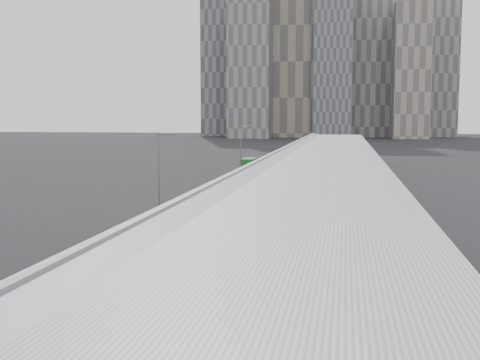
% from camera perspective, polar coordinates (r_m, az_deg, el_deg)
% --- Properties ---
extents(sidewalk, '(10.00, 170.00, 0.12)m').
position_cam_1_polar(sidewalk, '(74.54, 5.09, -2.64)').
color(sidewalk, gray).
rests_on(sidewalk, ground).
extents(lane_line, '(0.12, 160.00, 0.02)m').
position_cam_1_polar(lane_line, '(76.14, -2.81, -2.48)').
color(lane_line, gold).
rests_on(lane_line, ground).
extents(depot, '(12.45, 160.40, 7.20)m').
position_cam_1_polar(depot, '(73.88, 8.20, -0.06)').
color(depot, gray).
rests_on(depot, ground).
extents(skyline, '(145.00, 64.00, 120.00)m').
position_cam_1_polar(skyline, '(345.36, 7.06, 12.55)').
color(skyline, slate).
rests_on(skyline, ground).
extents(bus_0, '(3.70, 12.72, 3.67)m').
position_cam_1_polar(bus_0, '(29.80, -17.58, -13.26)').
color(bus_0, '#92939B').
rests_on(bus_0, ground).
extents(bus_1, '(3.83, 12.91, 3.72)m').
position_cam_1_polar(bus_1, '(41.89, -8.05, -7.40)').
color(bus_1, black).
rests_on(bus_1, ground).
extents(bus_2, '(3.24, 13.37, 3.88)m').
position_cam_1_polar(bus_2, '(53.22, -4.28, -4.40)').
color(bus_2, silver).
rests_on(bus_2, ground).
extents(bus_3, '(3.67, 13.77, 3.98)m').
position_cam_1_polar(bus_3, '(67.11, -1.63, -2.19)').
color(bus_3, slate).
rests_on(bus_3, ground).
extents(bus_4, '(3.56, 12.57, 3.63)m').
position_cam_1_polar(bus_4, '(82.42, 1.23, -0.76)').
color(bus_4, silver).
rests_on(bus_4, ground).
extents(bus_5, '(3.31, 12.65, 3.66)m').
position_cam_1_polar(bus_5, '(97.13, 2.43, 0.27)').
color(bus_5, black).
rests_on(bus_5, ground).
extents(bus_6, '(3.76, 13.09, 3.77)m').
position_cam_1_polar(bus_6, '(107.62, 3.12, 0.85)').
color(bus_6, silver).
rests_on(bus_6, ground).
extents(bus_7, '(3.26, 12.39, 3.58)m').
position_cam_1_polar(bus_7, '(124.70, 3.80, 1.52)').
color(bus_7, gray).
rests_on(bus_7, ground).
extents(tree_0, '(1.79, 1.79, 4.14)m').
position_cam_1_polar(tree_0, '(29.61, -8.83, -9.78)').
color(tree_0, black).
rests_on(tree_0, ground).
extents(tree_1, '(2.11, 2.11, 4.93)m').
position_cam_1_polar(tree_1, '(51.07, -0.80, -2.32)').
color(tree_1, black).
rests_on(tree_1, ground).
extents(tree_2, '(1.46, 1.46, 4.34)m').
position_cam_1_polar(tree_2, '(78.30, 3.23, 0.36)').
color(tree_2, black).
rests_on(tree_2, ground).
extents(tree_3, '(2.27, 2.27, 4.71)m').
position_cam_1_polar(tree_3, '(96.36, 4.26, 1.41)').
color(tree_3, black).
rests_on(tree_3, ground).
extents(tree_4, '(1.15, 1.15, 4.14)m').
position_cam_1_polar(tree_4, '(120.46, 5.68, 2.26)').
color(tree_4, black).
rests_on(tree_4, ground).
extents(street_lamp_near, '(2.04, 0.22, 9.55)m').
position_cam_1_polar(street_lamp_near, '(64.06, -7.56, 0.79)').
color(street_lamp_near, '#59595E').
rests_on(street_lamp_near, ground).
extents(street_lamp_far, '(2.04, 0.22, 9.62)m').
position_cam_1_polar(street_lamp_far, '(116.85, 0.15, 3.20)').
color(street_lamp_far, '#59595E').
rests_on(street_lamp_far, ground).
extents(shipping_container, '(2.93, 6.49, 2.36)m').
position_cam_1_polar(shipping_container, '(129.41, 0.87, 1.55)').
color(shipping_container, '#16491B').
rests_on(shipping_container, ground).
extents(suv, '(3.10, 5.46, 1.44)m').
position_cam_1_polar(suv, '(141.33, 2.43, 1.73)').
color(suv, black).
rests_on(suv, ground).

